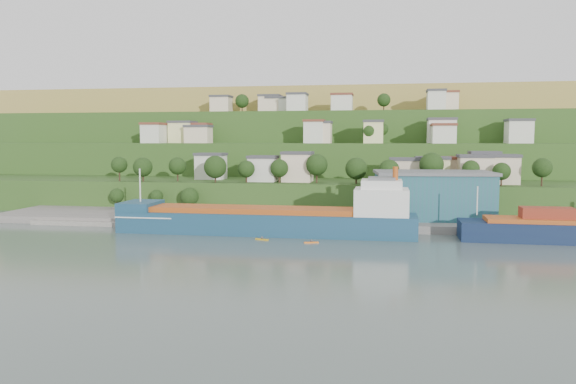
% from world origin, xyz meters
% --- Properties ---
extents(ground, '(500.00, 500.00, 0.00)m').
position_xyz_m(ground, '(0.00, 0.00, 0.00)').
color(ground, '#42514D').
rests_on(ground, ground).
extents(quay, '(220.00, 26.00, 4.00)m').
position_xyz_m(quay, '(20.00, 28.00, 0.00)').
color(quay, slate).
rests_on(quay, ground).
extents(pebble_beach, '(40.00, 18.00, 2.40)m').
position_xyz_m(pebble_beach, '(-55.00, 22.00, 0.00)').
color(pebble_beach, slate).
rests_on(pebble_beach, ground).
extents(hillside, '(360.00, 211.05, 96.00)m').
position_xyz_m(hillside, '(0.02, 168.65, 0.09)').
color(hillside, '#284719').
rests_on(hillside, ground).
extents(cargo_ship_near, '(74.16, 12.00, 19.06)m').
position_xyz_m(cargo_ship_near, '(-5.97, 9.87, 3.04)').
color(cargo_ship_near, '#163E52').
rests_on(cargo_ship_near, ground).
extents(warehouse, '(32.69, 21.91, 12.80)m').
position_xyz_m(warehouse, '(33.89, 30.64, 8.43)').
color(warehouse, '#1F585E').
rests_on(warehouse, quay).
extents(caravan, '(7.00, 3.85, 3.09)m').
position_xyz_m(caravan, '(-48.05, 21.71, 2.75)').
color(caravan, silver).
rests_on(caravan, pebble_beach).
extents(dinghy, '(4.76, 2.50, 0.90)m').
position_xyz_m(dinghy, '(-46.71, 21.73, 1.65)').
color(dinghy, silver).
rests_on(dinghy, pebble_beach).
extents(kayak_orange, '(3.37, 1.51, 0.84)m').
position_xyz_m(kayak_orange, '(4.66, -1.09, 0.25)').
color(kayak_orange, orange).
rests_on(kayak_orange, ground).
extents(kayak_yellow, '(3.42, 1.78, 0.86)m').
position_xyz_m(kayak_yellow, '(-7.22, 0.87, 0.25)').
color(kayak_yellow, gold).
rests_on(kayak_yellow, ground).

